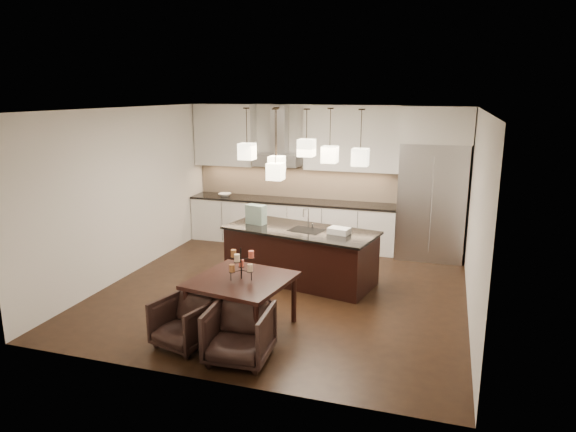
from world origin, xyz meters
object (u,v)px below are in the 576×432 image
(dining_table, at_px, (242,304))
(island_body, at_px, (300,256))
(armchair_right, at_px, (239,334))
(refrigerator, at_px, (432,201))
(armchair_left, at_px, (184,323))

(dining_table, bearing_deg, island_body, 92.54)
(armchair_right, bearing_deg, island_body, 87.76)
(armchair_right, bearing_deg, dining_table, 106.76)
(refrigerator, height_order, dining_table, refrigerator)
(island_body, relative_size, armchair_left, 3.62)
(dining_table, bearing_deg, refrigerator, 69.46)
(refrigerator, distance_m, dining_table, 4.50)
(island_body, bearing_deg, refrigerator, 56.08)
(refrigerator, height_order, island_body, refrigerator)
(refrigerator, height_order, armchair_right, refrigerator)
(dining_table, relative_size, armchair_left, 1.78)
(refrigerator, relative_size, armchair_right, 2.96)
(island_body, distance_m, armchair_left, 2.69)
(refrigerator, bearing_deg, armchair_right, -112.65)
(dining_table, height_order, armchair_right, dining_table)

